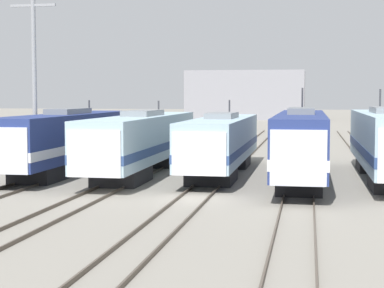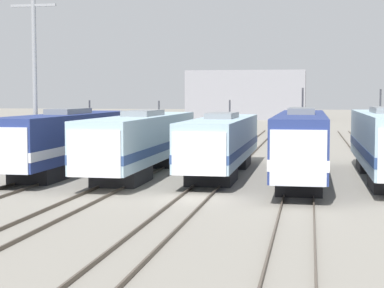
% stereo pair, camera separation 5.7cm
% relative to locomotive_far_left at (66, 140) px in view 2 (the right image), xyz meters
% --- Properties ---
extents(ground_plane, '(400.00, 400.00, 0.00)m').
position_rel_locomotive_far_left_xyz_m(ground_plane, '(10.00, -8.71, -2.15)').
color(ground_plane, gray).
extents(rail_pair_far_left, '(1.50, 120.00, 0.15)m').
position_rel_locomotive_far_left_xyz_m(rail_pair_far_left, '(0.00, -8.71, -2.07)').
color(rail_pair_far_left, '#4C4238').
rests_on(rail_pair_far_left, ground_plane).
extents(rail_pair_center_left, '(1.51, 120.00, 0.15)m').
position_rel_locomotive_far_left_xyz_m(rail_pair_center_left, '(5.00, -8.71, -2.07)').
color(rail_pair_center_left, '#4C4238').
rests_on(rail_pair_center_left, ground_plane).
extents(rail_pair_center, '(1.51, 120.00, 0.15)m').
position_rel_locomotive_far_left_xyz_m(rail_pair_center, '(10.00, -8.71, -2.07)').
color(rail_pair_center, '#4C4238').
rests_on(rail_pair_center, ground_plane).
extents(rail_pair_center_right, '(1.51, 120.00, 0.15)m').
position_rel_locomotive_far_left_xyz_m(rail_pair_center_right, '(15.01, -8.71, -2.07)').
color(rail_pair_center_right, '#4C4238').
rests_on(rail_pair_center_right, ground_plane).
extents(locomotive_far_left, '(2.92, 18.30, 4.67)m').
position_rel_locomotive_far_left_xyz_m(locomotive_far_left, '(0.00, 0.00, 0.00)').
color(locomotive_far_left, black).
rests_on(locomotive_far_left, ground_plane).
extents(locomotive_center_left, '(3.06, 19.38, 4.64)m').
position_rel_locomotive_far_left_xyz_m(locomotive_center_left, '(5.00, 0.14, -0.04)').
color(locomotive_center_left, '#232326').
rests_on(locomotive_center_left, ground_plane).
extents(locomotive_center, '(3.08, 17.40, 4.70)m').
position_rel_locomotive_far_left_xyz_m(locomotive_center, '(10.00, 0.86, -0.11)').
color(locomotive_center, '#232326').
rests_on(locomotive_center, ground_plane).
extents(locomotive_center_right, '(2.78, 18.95, 5.50)m').
position_rel_locomotive_far_left_xyz_m(locomotive_center_right, '(15.01, -1.31, 0.06)').
color(locomotive_center_right, black).
rests_on(locomotive_center_right, ground_plane).
extents(catenary_tower_left, '(3.04, 0.30, 12.23)m').
position_rel_locomotive_far_left_xyz_m(catenary_tower_left, '(-2.04, -0.06, 4.29)').
color(catenary_tower_left, gray).
rests_on(catenary_tower_left, ground_plane).
extents(depot_building, '(24.52, 15.23, 10.16)m').
position_rel_locomotive_far_left_xyz_m(depot_building, '(2.19, 98.73, 2.93)').
color(depot_building, gray).
rests_on(depot_building, ground_plane).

